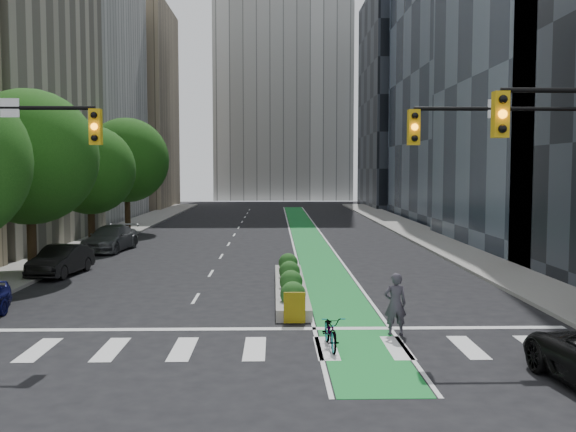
{
  "coord_description": "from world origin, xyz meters",
  "views": [
    {
      "loc": [
        0.55,
        -18.59,
        5.02
      ],
      "look_at": [
        1.14,
        8.81,
        3.0
      ],
      "focal_mm": 40.0,
      "sensor_mm": 36.0,
      "label": 1
    }
  ],
  "objects_px": {
    "cyclist": "(395,304)",
    "parked_car_left_mid": "(61,260)",
    "parked_car_left_far": "(110,238)",
    "bicycle": "(331,331)",
    "median_planter": "(290,284)"
  },
  "relations": [
    {
      "from": "median_planter",
      "to": "cyclist",
      "type": "xyz_separation_m",
      "value": [
        3.0,
        -6.62,
        0.58
      ]
    },
    {
      "from": "median_planter",
      "to": "parked_car_left_mid",
      "type": "distance_m",
      "value": 11.62
    },
    {
      "from": "parked_car_left_far",
      "to": "bicycle",
      "type": "bearing_deg",
      "value": -54.22
    },
    {
      "from": "median_planter",
      "to": "bicycle",
      "type": "bearing_deg",
      "value": -83.37
    },
    {
      "from": "cyclist",
      "to": "parked_car_left_far",
      "type": "xyz_separation_m",
      "value": [
        -13.7,
        20.29,
        -0.18
      ]
    },
    {
      "from": "cyclist",
      "to": "parked_car_left_mid",
      "type": "relative_size",
      "value": 0.44
    },
    {
      "from": "median_planter",
      "to": "parked_car_left_far",
      "type": "relative_size",
      "value": 1.94
    },
    {
      "from": "cyclist",
      "to": "parked_car_left_far",
      "type": "bearing_deg",
      "value": -59.14
    },
    {
      "from": "median_planter",
      "to": "parked_car_left_far",
      "type": "xyz_separation_m",
      "value": [
        -10.7,
        13.67,
        0.39
      ]
    },
    {
      "from": "median_planter",
      "to": "parked_car_left_mid",
      "type": "bearing_deg",
      "value": 157.06
    },
    {
      "from": "bicycle",
      "to": "median_planter",
      "type": "bearing_deg",
      "value": 92.7
    },
    {
      "from": "parked_car_left_far",
      "to": "median_planter",
      "type": "bearing_deg",
      "value": -44.38
    },
    {
      "from": "median_planter",
      "to": "parked_car_left_far",
      "type": "height_order",
      "value": "parked_car_left_far"
    },
    {
      "from": "parked_car_left_mid",
      "to": "bicycle",
      "type": "bearing_deg",
      "value": -39.67
    },
    {
      "from": "cyclist",
      "to": "bicycle",
      "type": "bearing_deg",
      "value": 30.57
    }
  ]
}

